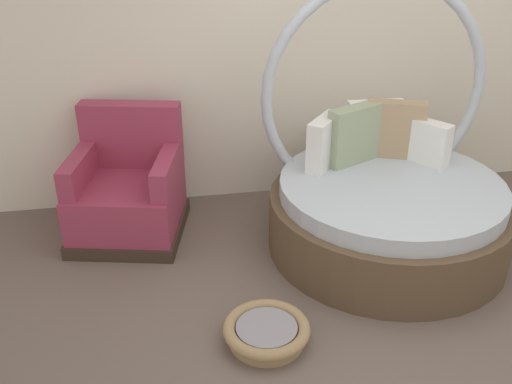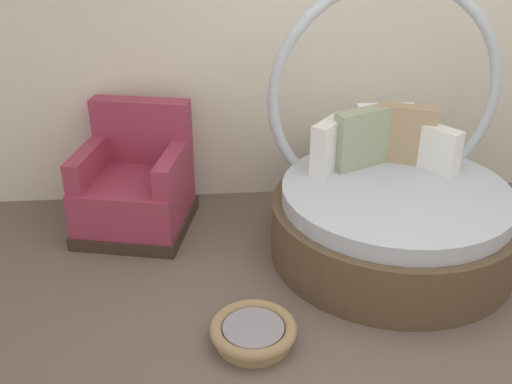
# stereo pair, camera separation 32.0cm
# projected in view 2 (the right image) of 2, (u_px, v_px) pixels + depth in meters

# --- Properties ---
(ground_plane) EXTENTS (8.00, 8.00, 0.02)m
(ground_plane) POSITION_uv_depth(u_px,v_px,m) (401.00, 353.00, 3.39)
(ground_plane) COLOR #66564C
(back_wall) EXTENTS (8.00, 0.12, 2.75)m
(back_wall) POSITION_uv_depth(u_px,v_px,m) (341.00, 30.00, 4.60)
(back_wall) COLOR silver
(back_wall) RESTS_ON ground_plane
(round_daybed) EXTENTS (1.71, 1.71, 1.88)m
(round_daybed) POSITION_uv_depth(u_px,v_px,m) (391.00, 202.00, 4.18)
(round_daybed) COLOR brown
(round_daybed) RESTS_ON ground_plane
(red_armchair) EXTENTS (0.95, 0.95, 0.94)m
(red_armchair) POSITION_uv_depth(u_px,v_px,m) (136.00, 187.00, 4.50)
(red_armchair) COLOR #38281E
(red_armchair) RESTS_ON ground_plane
(pet_basket) EXTENTS (0.51, 0.51, 0.13)m
(pet_basket) POSITION_uv_depth(u_px,v_px,m) (253.00, 332.00, 3.42)
(pet_basket) COLOR #9E7F56
(pet_basket) RESTS_ON ground_plane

